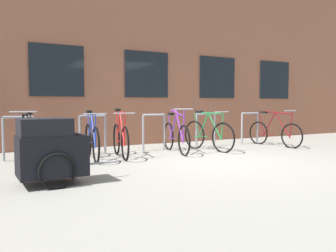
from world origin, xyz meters
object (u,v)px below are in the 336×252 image
(bicycle_purple, at_px, (176,136))
(bicycle_green, at_px, (208,134))
(bicycle_maroon, at_px, (274,132))
(bicycle_red, at_px, (120,139))
(bike_trailer, at_px, (50,150))
(bicycle_black, at_px, (28,143))
(bicycle_blue, at_px, (92,140))

(bicycle_purple, bearing_deg, bicycle_green, -3.22)
(bicycle_maroon, xyz_separation_m, bicycle_red, (-4.30, 0.14, 0.02))
(bicycle_purple, height_order, bicycle_green, bicycle_purple)
(bicycle_red, distance_m, bike_trailer, 2.60)
(bicycle_green, bearing_deg, bicycle_black, -179.71)
(bicycle_blue, bearing_deg, bike_trailer, -120.50)
(bicycle_purple, relative_size, bike_trailer, 1.18)
(bicycle_purple, bearing_deg, bicycle_red, -178.79)
(bicycle_maroon, relative_size, bike_trailer, 1.20)
(bicycle_blue, distance_m, bicycle_green, 2.87)
(bicycle_purple, height_order, bicycle_black, bicycle_purple)
(bicycle_purple, relative_size, bicycle_black, 0.96)
(bicycle_black, bearing_deg, bicycle_purple, 1.24)
(bicycle_blue, distance_m, bike_trailer, 2.21)
(bicycle_purple, relative_size, bicycle_green, 1.03)
(bicycle_green, height_order, bicycle_red, bicycle_red)
(bicycle_purple, distance_m, bike_trailer, 3.68)
(bicycle_purple, bearing_deg, bicycle_maroon, -3.37)
(bicycle_maroon, bearing_deg, bicycle_blue, 178.60)
(bicycle_maroon, relative_size, bicycle_purple, 1.01)
(bicycle_black, bearing_deg, bicycle_red, 1.27)
(bicycle_red, bearing_deg, bicycle_blue, -177.87)
(bicycle_maroon, bearing_deg, bicycle_green, 176.57)
(bicycle_green, bearing_deg, bicycle_maroon, -3.43)
(bicycle_purple, bearing_deg, bicycle_black, -178.76)
(bike_trailer, bearing_deg, bicycle_maroon, 16.42)
(bicycle_green, relative_size, bicycle_red, 1.01)
(bicycle_black, distance_m, bicycle_red, 1.84)
(bicycle_green, relative_size, bike_trailer, 1.15)
(bicycle_maroon, distance_m, bike_trailer, 6.31)
(bicycle_blue, height_order, bicycle_red, bicycle_red)
(bicycle_blue, height_order, bicycle_green, bicycle_blue)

